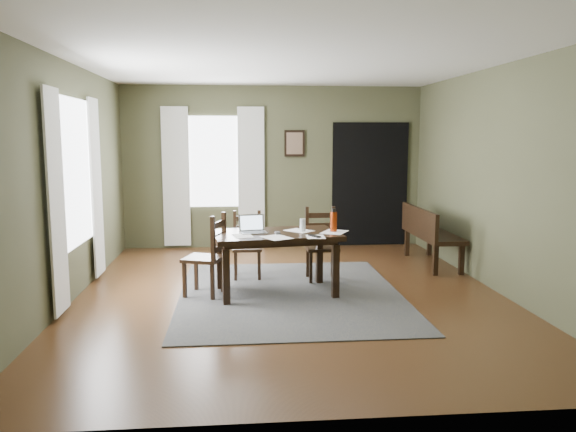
{
  "coord_description": "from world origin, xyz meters",
  "views": [
    {
      "loc": [
        -0.61,
        -6.45,
        1.86
      ],
      "look_at": [
        0.0,
        0.3,
        0.9
      ],
      "focal_mm": 35.0,
      "sensor_mm": 36.0,
      "label": 1
    }
  ],
  "objects": [
    {
      "name": "chair_end",
      "position": [
        -0.97,
        0.03,
        0.48
      ],
      "size": [
        0.54,
        0.54,
        0.96
      ],
      "rotation": [
        0.0,
        0.0,
        -1.9
      ],
      "color": "black",
      "rests_on": "rug"
    },
    {
      "name": "paper_d",
      "position": [
        0.53,
        0.02,
        0.74
      ],
      "size": [
        0.39,
        0.42,
        0.0
      ],
      "primitive_type": "cube",
      "rotation": [
        0.0,
        0.0,
        -0.5
      ],
      "color": "white",
      "rests_on": "dining_table"
    },
    {
      "name": "ground",
      "position": [
        0.0,
        0.0,
        -0.01
      ],
      "size": [
        5.0,
        6.0,
        0.01
      ],
      "color": "#492C16"
    },
    {
      "name": "chair_back_left",
      "position": [
        -0.49,
        0.88,
        0.43
      ],
      "size": [
        0.39,
        0.39,
        0.87
      ],
      "rotation": [
        0.0,
        0.0,
        -0.02
      ],
      "color": "black",
      "rests_on": "rug"
    },
    {
      "name": "window_back",
      "position": [
        -1.0,
        2.97,
        1.45
      ],
      "size": [
        1.0,
        0.01,
        1.5
      ],
      "color": "white",
      "rests_on": "ground"
    },
    {
      "name": "window_left",
      "position": [
        -2.47,
        0.2,
        1.45
      ],
      "size": [
        0.01,
        1.3,
        1.7
      ],
      "color": "white",
      "rests_on": "ground"
    },
    {
      "name": "paper_e",
      "position": [
        -0.18,
        -0.29,
        0.74
      ],
      "size": [
        0.38,
        0.41,
        0.0
      ],
      "primitive_type": "cube",
      "rotation": [
        0.0,
        0.0,
        0.49
      ],
      "color": "white",
      "rests_on": "dining_table"
    },
    {
      "name": "laptop",
      "position": [
        -0.44,
        0.08,
        0.79
      ],
      "size": [
        0.34,
        0.29,
        0.21
      ],
      "rotation": [
        0.0,
        0.0,
        0.19
      ],
      "color": "#B7B7BC",
      "rests_on": "dining_table"
    },
    {
      "name": "rug",
      "position": [
        0.0,
        0.0,
        0.01
      ],
      "size": [
        2.6,
        3.2,
        0.01
      ],
      "color": "#3F3F3F",
      "rests_on": "ground"
    },
    {
      "name": "drinking_glass",
      "position": [
        0.16,
        0.11,
        0.82
      ],
      "size": [
        0.08,
        0.08,
        0.15
      ],
      "primitive_type": "cylinder",
      "rotation": [
        0.0,
        0.0,
        0.29
      ],
      "color": "silver",
      "rests_on": "dining_table"
    },
    {
      "name": "room_shell",
      "position": [
        0.0,
        0.0,
        1.8
      ],
      "size": [
        5.02,
        6.02,
        2.71
      ],
      "color": "#494B31",
      "rests_on": "ground"
    },
    {
      "name": "water_bottle",
      "position": [
        0.52,
        0.05,
        0.87
      ],
      "size": [
        0.09,
        0.09,
        0.28
      ],
      "rotation": [
        0.0,
        0.0,
        -0.11
      ],
      "color": "#AD320D",
      "rests_on": "dining_table"
    },
    {
      "name": "paper_a",
      "position": [
        -0.56,
        -0.15,
        0.74
      ],
      "size": [
        0.26,
        0.31,
        0.0
      ],
      "primitive_type": "cube",
      "rotation": [
        0.0,
        0.0,
        0.18
      ],
      "color": "white",
      "rests_on": "dining_table"
    },
    {
      "name": "doorway_back",
      "position": [
        1.65,
        2.97,
        1.05
      ],
      "size": [
        1.3,
        0.03,
        2.1
      ],
      "color": "black",
      "rests_on": "ground"
    },
    {
      "name": "paper_b",
      "position": [
        0.26,
        -0.28,
        0.74
      ],
      "size": [
        0.21,
        0.27,
        0.0
      ],
      "primitive_type": "cube",
      "rotation": [
        0.0,
        0.0,
        -0.03
      ],
      "color": "white",
      "rests_on": "dining_table"
    },
    {
      "name": "computer_mouse",
      "position": [
        -0.15,
        -0.06,
        0.76
      ],
      "size": [
        0.07,
        0.09,
        0.03
      ],
      "primitive_type": "cube",
      "rotation": [
        0.0,
        0.0,
        0.18
      ],
      "color": "#3F3F42",
      "rests_on": "dining_table"
    },
    {
      "name": "curtain_left_near",
      "position": [
        -2.44,
        -0.62,
        1.2
      ],
      "size": [
        0.03,
        0.48,
        2.3
      ],
      "color": "silver",
      "rests_on": "ground"
    },
    {
      "name": "framed_picture",
      "position": [
        0.35,
        2.97,
        1.75
      ],
      "size": [
        0.34,
        0.03,
        0.44
      ],
      "color": "black",
      "rests_on": "ground"
    },
    {
      "name": "chair_back_right",
      "position": [
        0.47,
        0.67,
        0.46
      ],
      "size": [
        0.41,
        0.41,
        0.94
      ],
      "rotation": [
        0.0,
        0.0,
        -0.0
      ],
      "color": "black",
      "rests_on": "rug"
    },
    {
      "name": "paper_c",
      "position": [
        0.12,
        0.15,
        0.74
      ],
      "size": [
        0.39,
        0.39,
        0.0
      ],
      "primitive_type": "cube",
      "rotation": [
        0.0,
        0.0,
        0.75
      ],
      "color": "white",
      "rests_on": "dining_table"
    },
    {
      "name": "curtain_left_far",
      "position": [
        -2.44,
        1.02,
        1.2
      ],
      "size": [
        0.03,
        0.48,
        2.3
      ],
      "color": "silver",
      "rests_on": "ground"
    },
    {
      "name": "dining_table",
      "position": [
        -0.16,
        0.05,
        0.65
      ],
      "size": [
        1.56,
        1.06,
        0.73
      ],
      "rotation": [
        0.0,
        0.0,
        0.13
      ],
      "color": "black",
      "rests_on": "rug"
    },
    {
      "name": "curtain_back_right",
      "position": [
        -0.38,
        2.94,
        1.2
      ],
      "size": [
        0.44,
        0.03,
        2.3
      ],
      "color": "silver",
      "rests_on": "ground"
    },
    {
      "name": "bench",
      "position": [
        2.14,
        1.39,
        0.5
      ],
      "size": [
        0.48,
        1.49,
        0.84
      ],
      "rotation": [
        0.0,
        0.0,
        1.57
      ],
      "color": "black",
      "rests_on": "ground"
    },
    {
      "name": "curtain_back_left",
      "position": [
        -1.62,
        2.94,
        1.2
      ],
      "size": [
        0.44,
        0.03,
        2.3
      ],
      "color": "silver",
      "rests_on": "ground"
    },
    {
      "name": "tv_remote",
      "position": [
        0.25,
        -0.28,
        0.75
      ],
      "size": [
        0.13,
        0.19,
        0.02
      ],
      "primitive_type": "cube",
      "rotation": [
        0.0,
        0.0,
        0.47
      ],
      "color": "black",
      "rests_on": "dining_table"
    }
  ]
}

